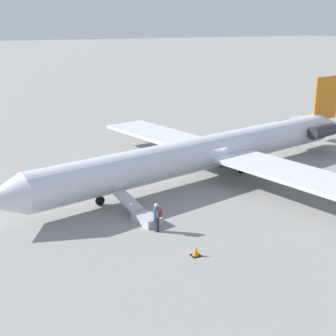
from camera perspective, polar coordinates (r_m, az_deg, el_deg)
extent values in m
plane|color=gray|center=(36.83, 4.53, -1.10)|extent=(600.00, 600.00, 0.00)
cylinder|color=silver|center=(36.25, 4.61, 1.90)|extent=(29.18, 8.24, 2.57)
cone|color=silver|center=(48.61, 18.82, 5.00)|extent=(3.77, 3.13, 2.52)
cube|color=orange|center=(47.59, 18.69, 8.09)|extent=(3.57, 0.91, 4.12)
cube|color=silver|center=(48.30, 18.65, 5.26)|extent=(2.92, 7.37, 0.13)
cube|color=silver|center=(32.69, 15.43, -0.77)|extent=(6.44, 12.85, 0.26)
cube|color=silver|center=(42.68, -0.80, 4.05)|extent=(6.44, 12.85, 0.26)
cylinder|color=#2D2D33|center=(44.71, 18.31, 4.29)|extent=(3.25, 1.74, 1.16)
cylinder|color=#2D2D33|center=(46.72, 14.62, 5.14)|extent=(3.25, 1.74, 1.16)
cylinder|color=black|center=(31.34, -8.28, -3.98)|extent=(0.66, 0.28, 0.64)
cylinder|color=#2D2D33|center=(31.19, -8.32, -3.26)|extent=(0.11, 0.11, 0.20)
cylinder|color=black|center=(37.96, 8.97, -0.19)|extent=(0.66, 0.28, 0.64)
cylinder|color=#2D2D33|center=(37.84, 9.00, 0.42)|extent=(0.11, 0.11, 0.20)
cylinder|color=black|center=(39.48, 6.50, 0.60)|extent=(0.66, 0.28, 0.64)
cylinder|color=#2D2D33|center=(39.36, 6.52, 1.19)|extent=(0.11, 0.11, 0.20)
cube|color=#B2B2B7|center=(28.44, -2.60, -6.24)|extent=(1.43, 1.98, 0.50)
cube|color=#B2B2B7|center=(29.74, -4.90, -3.99)|extent=(1.32, 2.37, 0.77)
cube|color=#B2B2B7|center=(29.33, -5.66, -3.28)|extent=(0.49, 2.19, 0.72)
cube|color=#23232D|center=(27.27, -1.42, -6.90)|extent=(0.25, 0.31, 0.85)
cylinder|color=#265972|center=(26.97, -1.43, -5.44)|extent=(0.36, 0.36, 0.65)
sphere|color=beige|center=(26.80, -1.44, -4.57)|extent=(0.24, 0.24, 0.24)
cube|color=#592323|center=(26.76, -1.08, -5.55)|extent=(0.31, 0.23, 0.44)
cube|color=black|center=(24.79, 3.39, -10.59)|extent=(0.48, 0.48, 0.03)
cone|color=orange|center=(24.68, 3.40, -10.08)|extent=(0.37, 0.37, 0.53)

